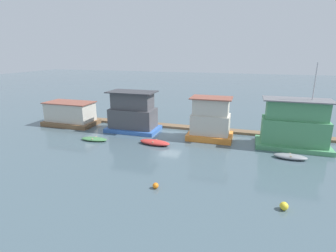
{
  "coord_description": "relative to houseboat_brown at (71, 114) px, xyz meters",
  "views": [
    {
      "loc": [
        8.93,
        -29.89,
        10.04
      ],
      "look_at": [
        0.0,
        -1.0,
        1.4
      ],
      "focal_mm": 28.0,
      "sensor_mm": 36.0,
      "label": 1
    }
  ],
  "objects": [
    {
      "name": "houseboat_brown",
      "position": [
        0.0,
        0.0,
        0.0
      ],
      "size": [
        7.14,
        4.07,
        3.26
      ],
      "color": "brown",
      "rests_on": "ground_plane"
    },
    {
      "name": "buoy_yellow",
      "position": [
        26.54,
        -13.58,
        -1.27
      ],
      "size": [
        0.55,
        0.55,
        0.55
      ],
      "primitive_type": "sphere",
      "color": "yellow",
      "rests_on": "ground_plane"
    },
    {
      "name": "dock_walkway",
      "position": [
        14.78,
        2.98,
        -1.4
      ],
      "size": [
        42.4,
        1.43,
        0.3
      ],
      "primitive_type": "cube",
      "color": "brown",
      "rests_on": "ground_plane"
    },
    {
      "name": "houseboat_green",
      "position": [
        28.64,
        -0.68,
        0.81
      ],
      "size": [
        7.5,
        3.86,
        9.01
      ],
      "color": "#4C9360",
      "rests_on": "ground_plane"
    },
    {
      "name": "buoy_orange",
      "position": [
        17.54,
        -13.44,
        -1.32
      ],
      "size": [
        0.46,
        0.46,
        0.46
      ],
      "primitive_type": "sphere",
      "color": "orange",
      "rests_on": "ground_plane"
    },
    {
      "name": "dinghy_green",
      "position": [
        6.9,
        -5.08,
        -1.37
      ],
      "size": [
        3.29,
        1.44,
        0.36
      ],
      "color": "#47844C",
      "rests_on": "ground_plane"
    },
    {
      "name": "dinghy_red",
      "position": [
        14.15,
        -4.32,
        -1.27
      ],
      "size": [
        3.7,
        1.67,
        0.54
      ],
      "color": "red",
      "rests_on": "ground_plane"
    },
    {
      "name": "houseboat_orange",
      "position": [
        19.71,
        -0.38,
        0.68
      ],
      "size": [
        5.21,
        3.64,
        4.98
      ],
      "color": "orange",
      "rests_on": "ground_plane"
    },
    {
      "name": "ground_plane",
      "position": [
        14.78,
        -0.31,
        -1.55
      ],
      "size": [
        200.0,
        200.0,
        0.0
      ],
      "primitive_type": "plane",
      "color": "#475B66"
    },
    {
      "name": "dinghy_grey",
      "position": [
        28.08,
        -4.23,
        -1.31
      ],
      "size": [
        3.1,
        1.33,
        0.47
      ],
      "color": "gray",
      "rests_on": "ground_plane"
    },
    {
      "name": "houseboat_blue",
      "position": [
        9.63,
        -0.04,
        0.74
      ],
      "size": [
        6.66,
        4.04,
        5.17
      ],
      "color": "#3866B7",
      "rests_on": "ground_plane"
    }
  ]
}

